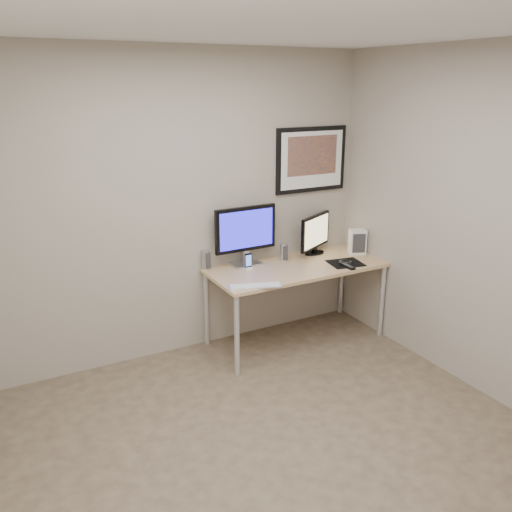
% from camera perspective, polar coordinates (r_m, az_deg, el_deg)
% --- Properties ---
extents(floor, '(3.60, 3.60, 0.00)m').
position_cam_1_polar(floor, '(3.75, 2.10, -20.18)').
color(floor, '#4D3B30').
rests_on(floor, ground).
extents(room, '(3.60, 3.60, 3.60)m').
position_cam_1_polar(room, '(3.41, -1.43, 6.57)').
color(room, white).
rests_on(room, ground).
extents(desk, '(1.60, 0.70, 0.73)m').
position_cam_1_polar(desk, '(4.92, 4.27, -1.77)').
color(desk, '#A77450').
rests_on(desk, floor).
extents(framed_art, '(0.75, 0.04, 0.60)m').
position_cam_1_polar(framed_art, '(5.15, 5.84, 10.07)').
color(framed_art, black).
rests_on(framed_art, room).
extents(monitor_large, '(0.59, 0.19, 0.54)m').
position_cam_1_polar(monitor_large, '(4.82, -1.10, 2.42)').
color(monitor_large, silver).
rests_on(monitor_large, desk).
extents(monitor_tv, '(0.45, 0.25, 0.39)m').
position_cam_1_polar(monitor_tv, '(5.19, 6.25, 2.39)').
color(monitor_tv, black).
rests_on(monitor_tv, desk).
extents(speaker_left, '(0.09, 0.09, 0.17)m').
position_cam_1_polar(speaker_left, '(4.79, -5.32, -0.42)').
color(speaker_left, silver).
rests_on(speaker_left, desk).
extents(speaker_right, '(0.07, 0.07, 0.16)m').
position_cam_1_polar(speaker_right, '(5.01, 2.92, 0.40)').
color(speaker_right, silver).
rests_on(speaker_right, desk).
extents(phone_dock, '(0.07, 0.07, 0.15)m').
position_cam_1_polar(phone_dock, '(4.78, -0.82, -0.55)').
color(phone_dock, black).
rests_on(phone_dock, desk).
extents(keyboard, '(0.44, 0.25, 0.01)m').
position_cam_1_polar(keyboard, '(4.39, -0.07, -3.17)').
color(keyboard, silver).
rests_on(keyboard, desk).
extents(mousepad, '(0.34, 0.31, 0.00)m').
position_cam_1_polar(mousepad, '(5.01, 9.40, -0.75)').
color(mousepad, black).
rests_on(mousepad, desk).
extents(mouse, '(0.09, 0.11, 0.03)m').
position_cam_1_polar(mouse, '(5.00, 9.37, -0.55)').
color(mouse, black).
rests_on(mouse, mousepad).
extents(remote, '(0.05, 0.18, 0.02)m').
position_cam_1_polar(remote, '(4.91, 9.60, -1.05)').
color(remote, black).
rests_on(remote, desk).
extents(fan_unit, '(0.19, 0.16, 0.24)m').
position_cam_1_polar(fan_unit, '(5.29, 10.62, 1.50)').
color(fan_unit, white).
rests_on(fan_unit, desk).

